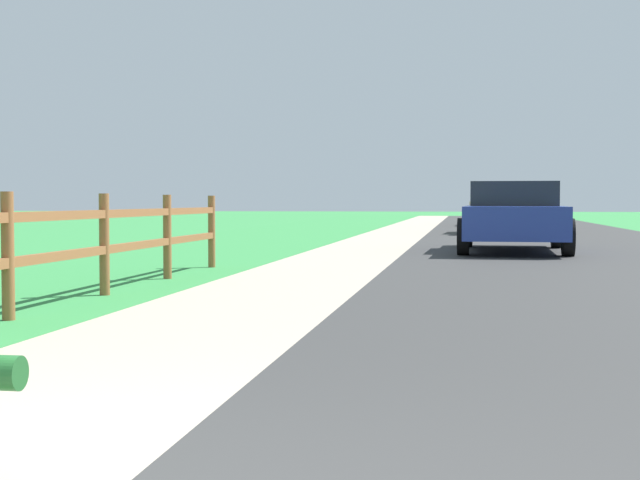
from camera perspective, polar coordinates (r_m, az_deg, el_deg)
name	(u,v)px	position (r m, az deg, el deg)	size (l,w,h in m)	color
ground_plane	(426,235)	(27.42, 6.68, 0.31)	(120.00, 120.00, 0.00)	#328641
road_asphalt	(539,233)	(29.48, 13.67, 0.41)	(7.00, 66.00, 0.01)	#333333
curb_concrete	(337,232)	(29.69, 1.06, 0.50)	(6.00, 66.00, 0.01)	#AD9E8B
grass_verge	(292,232)	(29.94, -1.78, 0.52)	(5.00, 66.00, 0.00)	#328641
rail_fence	(8,246)	(8.20, -19.11, -0.38)	(0.11, 12.67, 1.12)	brown
parked_suv_blue	(513,216)	(18.95, 12.10, 1.51)	(2.25, 4.97, 1.42)	navy
parked_car_beige	(504,207)	(29.69, 11.52, 2.04)	(2.36, 4.89, 1.63)	#C6B793
parked_car_red	(498,208)	(38.38, 11.19, 2.02)	(2.26, 4.57, 1.48)	maroon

